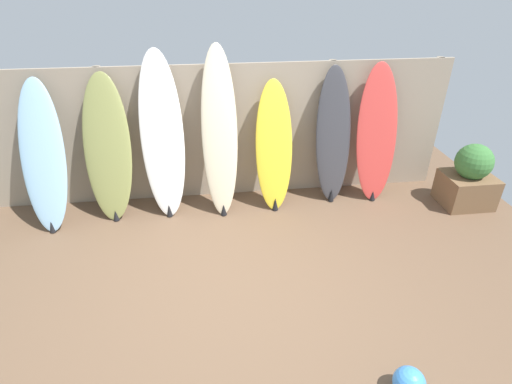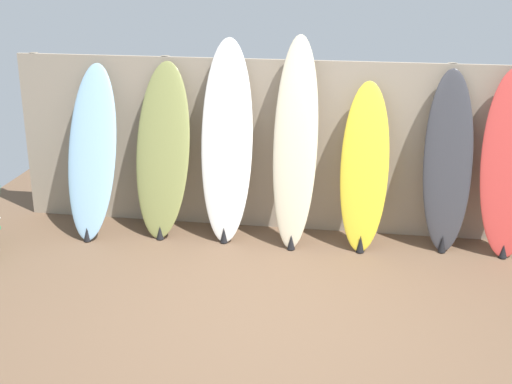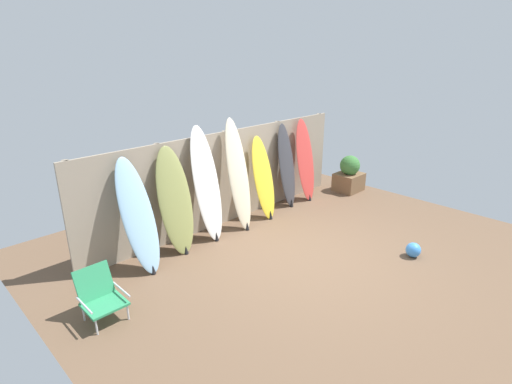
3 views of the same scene
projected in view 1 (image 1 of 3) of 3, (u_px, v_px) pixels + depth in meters
name	position (u px, v px, depth m)	size (l,w,h in m)	color
ground	(235.00, 291.00, 3.99)	(7.68, 7.68, 0.00)	brown
fence_back	(222.00, 133.00, 5.27)	(6.08, 0.11, 1.80)	gray
surfboard_skyblue_0	(43.00, 157.00, 4.70)	(0.51, 0.72, 1.75)	#8CB7D6
surfboard_olive_1	(108.00, 150.00, 4.85)	(0.63, 0.59, 1.78)	olive
surfboard_white_2	(162.00, 138.00, 4.87)	(0.54, 0.54, 2.03)	white
surfboard_cream_3	(220.00, 135.00, 4.89)	(0.46, 0.56, 2.08)	beige
surfboard_yellow_4	(274.00, 148.00, 5.09)	(0.49, 0.51, 1.64)	yellow
surfboard_charcoal_5	(333.00, 137.00, 5.22)	(0.50, 0.43, 1.78)	#38383D
surfboard_red_6	(377.00, 135.00, 5.23)	(0.57, 0.43, 1.81)	#D13D38
planter_box	(469.00, 178.00, 5.27)	(0.63, 0.55, 0.86)	brown
beach_ball	(409.00, 383.00, 2.99)	(0.24, 0.24, 0.24)	#3F8CE5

